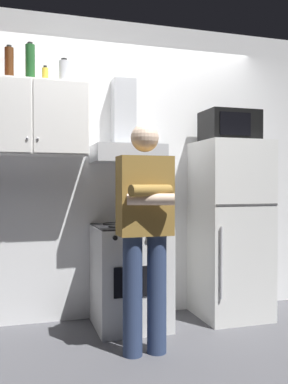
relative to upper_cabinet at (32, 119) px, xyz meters
The scene contains 13 objects.
ground_plane 1.98m from the upper_cabinet, 23.77° to the right, with size 7.00×7.00×0.00m, color #4C4C51.
back_wall_tiled 0.97m from the upper_cabinet, 14.86° to the left, with size 4.80×0.10×2.70m, color white.
upper_cabinet is the anchor object (origin of this frame).
stove_oven 1.55m from the upper_cabinet, ahead, with size 0.60×0.62×0.87m.
range_hood 0.81m from the upper_cabinet, ahead, with size 0.60×0.44×0.75m.
refrigerator 2.00m from the upper_cabinet, ahead, with size 0.60×0.62×1.60m.
microwave 1.75m from the upper_cabinet, ahead, with size 0.48×0.37×0.28m.
person_standing 1.35m from the upper_cabinet, 44.26° to the right, with size 0.38×0.33×1.64m.
cooking_pot 1.26m from the upper_cabinet, 14.73° to the right, with size 0.28×0.18×0.13m.
bottle_rum_dark 0.47m from the upper_cabinet, behind, with size 0.07×0.07×0.29m.
bottle_spice_jar 0.39m from the upper_cabinet, 18.45° to the left, with size 0.05×0.05×0.15m.
bottle_canister_steel 0.48m from the upper_cabinet, ahead, with size 0.09×0.09×0.22m.
bottle_wine_green 0.46m from the upper_cabinet, 106.55° to the left, with size 0.08×0.08×0.33m.
Camera 1 is at (-0.96, -3.19, 1.21)m, focal length 39.21 mm.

